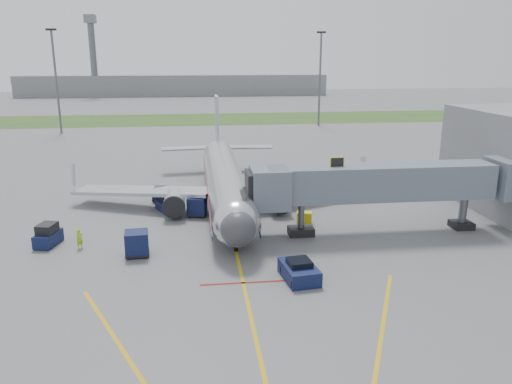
{
  "coord_description": "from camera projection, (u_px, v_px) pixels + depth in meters",
  "views": [
    {
      "loc": [
        -3.02,
        -35.6,
        15.23
      ],
      "look_at": [
        2.4,
        8.09,
        3.2
      ],
      "focal_mm": 35.0,
      "sensor_mm": 36.0,
      "label": 1
    }
  ],
  "objects": [
    {
      "name": "apron_markings",
      "position": [
        248.0,
        306.0,
        31.37
      ],
      "size": [
        21.52,
        50.0,
        0.01
      ],
      "color": "gold",
      "rests_on": "ground"
    },
    {
      "name": "control_tower",
      "position": [
        93.0,
        50.0,
        187.08
      ],
      "size": [
        4.0,
        4.0,
        30.0
      ],
      "color": "#595B60",
      "rests_on": "ground"
    },
    {
      "name": "grass_strip",
      "position": [
        206.0,
        119.0,
        124.61
      ],
      "size": [
        300.0,
        25.0,
        0.01
      ],
      "primitive_type": "cube",
      "color": "#2D4C1E",
      "rests_on": "ground"
    },
    {
      "name": "baggage_cart_c",
      "position": [
        160.0,
        194.0,
        54.15
      ],
      "size": [
        1.63,
        1.63,
        1.57
      ],
      "color": "#0B1233",
      "rests_on": "ground"
    },
    {
      "name": "jet_bridge",
      "position": [
        379.0,
        183.0,
        43.59
      ],
      "size": [
        25.3,
        4.0,
        6.9
      ],
      "color": "slate",
      "rests_on": "ground"
    },
    {
      "name": "ramp_worker",
      "position": [
        80.0,
        239.0,
        40.6
      ],
      "size": [
        0.71,
        0.72,
        1.68
      ],
      "primitive_type": "imported",
      "rotation": [
        0.0,
        0.0,
        0.81
      ],
      "color": "#9ED318",
      "rests_on": "ground"
    },
    {
      "name": "belt_loader",
      "position": [
        168.0,
        207.0,
        50.34
      ],
      "size": [
        2.86,
        4.57,
        2.18
      ],
      "color": "#0B1233",
      "rests_on": "ground"
    },
    {
      "name": "baggage_cart_a",
      "position": [
        137.0,
        243.0,
        39.15
      ],
      "size": [
        1.97,
        1.97,
        1.98
      ],
      "color": "#0B1233",
      "rests_on": "ground"
    },
    {
      "name": "distant_terminal",
      "position": [
        175.0,
        85.0,
        198.95
      ],
      "size": [
        120.0,
        14.0,
        8.0
      ],
      "primitive_type": "cube",
      "color": "slate",
      "rests_on": "ground"
    },
    {
      "name": "airliner",
      "position": [
        225.0,
        180.0,
        52.35
      ],
      "size": [
        32.1,
        35.67,
        10.25
      ],
      "color": "silver",
      "rests_on": "ground"
    },
    {
      "name": "light_mast_right",
      "position": [
        320.0,
        77.0,
        110.38
      ],
      "size": [
        2.0,
        0.44,
        20.4
      ],
      "color": "#595B60",
      "rests_on": "ground"
    },
    {
      "name": "ground",
      "position": [
        238.0,
        260.0,
        38.45
      ],
      "size": [
        400.0,
        400.0,
        0.0
      ],
      "primitive_type": "plane",
      "color": "#565659",
      "rests_on": "ground"
    },
    {
      "name": "ground_power_cart",
      "position": [
        304.0,
        218.0,
        46.79
      ],
      "size": [
        1.58,
        1.23,
        1.12
      ],
      "color": "yellow",
      "rests_on": "ground"
    },
    {
      "name": "baggage_cart_b",
      "position": [
        197.0,
        206.0,
        48.96
      ],
      "size": [
        2.09,
        2.09,
        1.92
      ],
      "color": "#0B1233",
      "rests_on": "ground"
    },
    {
      "name": "pushback_tug",
      "position": [
        299.0,
        271.0,
        35.07
      ],
      "size": [
        2.57,
        3.76,
        1.46
      ],
      "color": "#0B1233",
      "rests_on": "ground"
    },
    {
      "name": "baggage_tug",
      "position": [
        48.0,
        236.0,
        41.35
      ],
      "size": [
        1.97,
        2.92,
        1.87
      ],
      "color": "#0B1233",
      "rests_on": "ground"
    },
    {
      "name": "light_mast_left",
      "position": [
        56.0,
        79.0,
        99.06
      ],
      "size": [
        2.0,
        0.44,
        20.4
      ],
      "color": "#595B60",
      "rests_on": "ground"
    }
  ]
}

